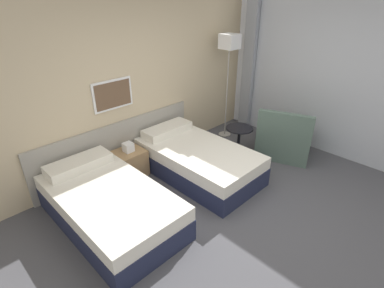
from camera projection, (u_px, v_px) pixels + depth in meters
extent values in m
plane|color=#47474C|center=(248.00, 215.00, 3.96)|extent=(16.00, 16.00, 0.00)
cube|color=#C6B28E|center=(141.00, 82.00, 4.72)|extent=(10.00, 0.06, 2.70)
cube|color=gray|center=(119.00, 147.00, 4.78)|extent=(2.82, 0.04, 0.83)
cube|color=white|center=(113.00, 95.00, 4.38)|extent=(0.64, 0.03, 0.44)
cube|color=brown|center=(113.00, 95.00, 4.37)|extent=(0.58, 0.01, 0.38)
cube|color=white|center=(356.00, 81.00, 4.79)|extent=(0.06, 4.68, 2.70)
cube|color=#B2B7C1|center=(354.00, 83.00, 4.78)|extent=(0.03, 4.31, 2.64)
cube|color=#8E939E|center=(249.00, 64.00, 5.98)|extent=(0.10, 0.24, 2.64)
cube|color=#1E233D|center=(112.00, 212.00, 3.78)|extent=(1.08, 1.94, 0.29)
cube|color=silver|center=(109.00, 197.00, 3.67)|extent=(1.07, 1.92, 0.19)
cube|color=silver|center=(79.00, 164.00, 4.07)|extent=(0.86, 0.34, 0.13)
cube|color=#1E233D|center=(198.00, 166.00, 4.77)|extent=(1.08, 1.94, 0.29)
cube|color=silver|center=(198.00, 153.00, 4.66)|extent=(1.07, 1.92, 0.19)
cube|color=silver|center=(167.00, 130.00, 5.05)|extent=(0.86, 0.34, 0.13)
cube|color=#9E7A51|center=(130.00, 163.00, 4.71)|extent=(0.45, 0.41, 0.44)
cube|color=white|center=(128.00, 147.00, 4.57)|extent=(0.14, 0.14, 0.14)
cylinder|color=#9E9993|center=(225.00, 134.00, 6.13)|extent=(0.24, 0.24, 0.02)
cylinder|color=#9E9993|center=(227.00, 94.00, 5.74)|extent=(0.02, 0.02, 1.69)
cube|color=white|center=(230.00, 41.00, 5.29)|extent=(0.29, 0.29, 0.25)
cylinder|color=black|center=(238.00, 154.00, 5.40)|extent=(0.31, 0.31, 0.01)
cylinder|color=black|center=(239.00, 141.00, 5.28)|extent=(0.05, 0.05, 0.49)
cylinder|color=black|center=(240.00, 128.00, 5.17)|extent=(0.47, 0.47, 0.02)
cube|color=#4C6056|center=(284.00, 144.00, 5.33)|extent=(0.99, 1.08, 0.41)
cube|color=#4C6056|center=(285.00, 127.00, 4.87)|extent=(0.41, 0.86, 0.48)
cube|color=#4C6056|center=(310.00, 132.00, 5.05)|extent=(0.61, 0.30, 0.18)
cube|color=#4C6056|center=(264.00, 125.00, 5.34)|extent=(0.61, 0.30, 0.18)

